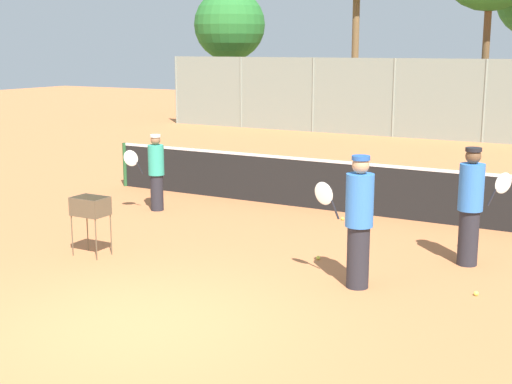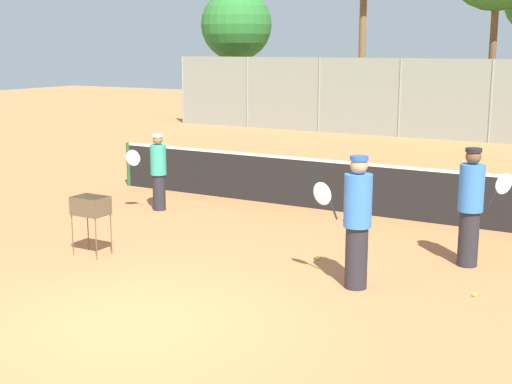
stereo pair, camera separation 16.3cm
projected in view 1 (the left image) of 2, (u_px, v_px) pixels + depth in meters
name	position (u px, v px, depth m)	size (l,w,h in m)	color
ground_plane	(137.00, 324.00, 8.79)	(80.00, 80.00, 0.00)	#C67242
tennis_net	(349.00, 186.00, 14.57)	(11.84, 0.10, 1.07)	#26592D
back_fence	(484.00, 101.00, 25.13)	(26.71, 0.08, 2.94)	gray
tree_3	(230.00, 26.00, 32.70)	(3.26, 3.26, 5.97)	brown
player_white_outfit	(471.00, 205.00, 11.00)	(0.74, 0.73, 1.86)	#26262D
player_red_cap	(359.00, 220.00, 9.95)	(0.96, 0.39, 1.90)	#26262D
player_yellow_shirt	(156.00, 171.00, 14.74)	(0.65, 0.71, 1.59)	#26262D
ball_cart	(90.00, 211.00, 11.55)	(0.56, 0.41, 0.98)	brown
tennis_ball_1	(343.00, 219.00, 14.04)	(0.07, 0.07, 0.07)	#D1E54C
tennis_ball_2	(318.00, 258.00, 11.44)	(0.07, 0.07, 0.07)	#D1E54C
tennis_ball_4	(476.00, 294.00, 9.79)	(0.07, 0.07, 0.07)	#D1E54C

